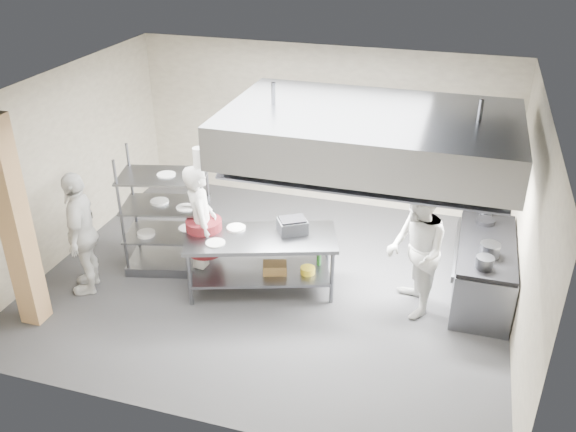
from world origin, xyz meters
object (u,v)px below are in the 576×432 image
(island, at_px, (261,263))
(griddle, at_px, (292,226))
(chef_plating, at_px, (82,232))
(pass_rack, at_px, (166,212))
(chef_line, at_px, (416,251))
(stockpot, at_px, (490,250))
(chef_head, at_px, (201,225))
(cooking_range, at_px, (483,271))

(island, relative_size, griddle, 5.38)
(chef_plating, bearing_deg, pass_rack, 113.79)
(chef_line, height_order, stockpot, chef_line)
(chef_head, height_order, stockpot, chef_head)
(stockpot, bearing_deg, chef_plating, -168.73)
(chef_line, bearing_deg, pass_rack, -109.84)
(cooking_range, bearing_deg, island, -166.10)
(pass_rack, height_order, chef_head, pass_rack)
(island, xyz_separation_m, chef_line, (2.21, 0.11, 0.52))
(cooking_range, bearing_deg, chef_plating, -165.16)
(griddle, distance_m, stockpot, 2.78)
(pass_rack, height_order, stockpot, pass_rack)
(chef_head, xyz_separation_m, chef_plating, (-1.58, -0.70, -0.01))
(cooking_range, distance_m, chef_plating, 5.90)
(island, distance_m, chef_line, 2.28)
(pass_rack, bearing_deg, chef_head, -31.53)
(cooking_range, height_order, chef_head, chef_head)
(island, relative_size, cooking_range, 1.10)
(island, relative_size, chef_line, 1.12)
(chef_plating, bearing_deg, island, 84.22)
(chef_line, distance_m, chef_plating, 4.79)
(island, height_order, chef_plating, chef_plating)
(pass_rack, height_order, chef_plating, pass_rack)
(griddle, bearing_deg, cooking_range, -20.48)
(chef_head, xyz_separation_m, chef_line, (3.14, 0.13, 0.02))
(chef_line, distance_m, stockpot, 1.01)
(griddle, bearing_deg, pass_rack, 150.45)
(cooking_range, bearing_deg, griddle, -169.23)
(chef_line, bearing_deg, griddle, -113.13)
(cooking_range, distance_m, chef_head, 4.21)
(pass_rack, xyz_separation_m, chef_line, (3.82, -0.08, -0.00))
(chef_line, bearing_deg, chef_plating, -98.56)
(cooking_range, xyz_separation_m, griddle, (-2.77, -0.53, 0.59))
(pass_rack, relative_size, chef_line, 1.00)
(chef_line, bearing_deg, island, -105.61)
(island, xyz_separation_m, griddle, (0.40, 0.26, 0.56))
(pass_rack, bearing_deg, griddle, -12.37)
(island, distance_m, griddle, 0.73)
(chef_plating, bearing_deg, cooking_range, 83.05)
(island, height_order, cooking_range, island)
(chef_line, relative_size, griddle, 4.79)
(chef_plating, bearing_deg, chef_head, 92.27)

